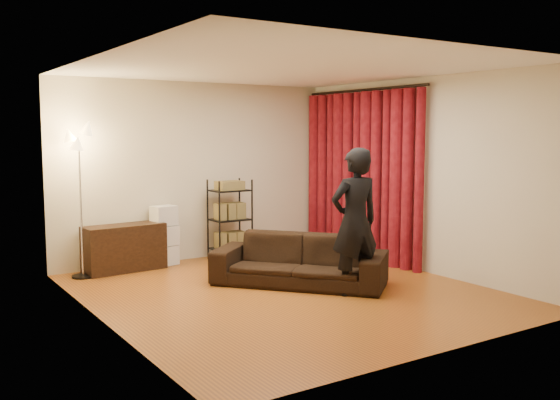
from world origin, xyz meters
TOP-DOWN VIEW (x-y plane):
  - floor at (0.00, 0.00)m, footprint 5.00×5.00m
  - ceiling at (0.00, 0.00)m, footprint 5.00×5.00m
  - wall_back at (0.00, 2.50)m, footprint 5.00×0.00m
  - wall_front at (0.00, -2.50)m, footprint 5.00×0.00m
  - wall_left at (-2.25, 0.00)m, footprint 0.00×5.00m
  - wall_right at (2.25, 0.00)m, footprint 0.00×5.00m
  - curtain_rod at (2.15, 1.12)m, footprint 0.04×2.65m
  - curtain at (2.13, 1.12)m, footprint 0.22×2.65m
  - sofa at (0.35, 0.22)m, footprint 2.05×2.20m
  - person at (0.64, -0.51)m, footprint 0.69×0.49m
  - media_cabinet at (-1.26, 2.23)m, footprint 1.15×0.51m
  - storage_boxes at (-0.64, 2.29)m, footprint 0.40×0.34m
  - wire_shelf at (0.38, 2.14)m, footprint 0.63×0.51m
  - floor_lamp at (-1.87, 2.14)m, footprint 0.45×0.45m

SIDE VIEW (x-z plane):
  - floor at x=0.00m, z-range 0.00..0.00m
  - sofa at x=0.35m, z-range 0.00..0.63m
  - media_cabinet at x=-1.26m, z-range 0.00..0.65m
  - storage_boxes at x=-0.64m, z-range 0.00..0.88m
  - wire_shelf at x=0.38m, z-range 0.00..1.23m
  - person at x=0.64m, z-range 0.00..1.76m
  - floor_lamp at x=-1.87m, z-range 0.00..2.01m
  - curtain at x=2.13m, z-range 0.00..2.55m
  - wall_back at x=0.00m, z-range -1.15..3.85m
  - wall_front at x=0.00m, z-range -1.15..3.85m
  - wall_left at x=-2.25m, z-range -1.15..3.85m
  - wall_right at x=2.25m, z-range -1.15..3.85m
  - curtain_rod at x=2.15m, z-range 2.56..2.60m
  - ceiling at x=0.00m, z-range 2.70..2.70m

